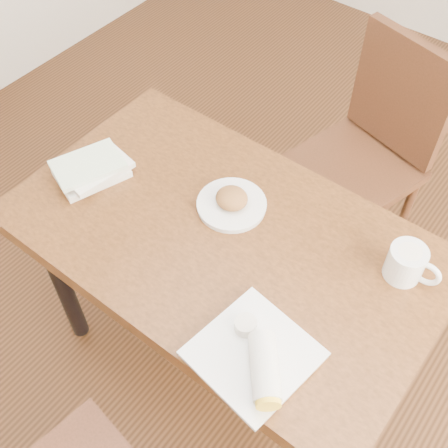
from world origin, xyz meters
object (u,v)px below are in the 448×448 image
Objects in this scene: plate_scone at (232,202)px; book_stack at (92,169)px; coffee_mug at (407,263)px; plate_burrito at (257,358)px; chair_far at (371,145)px; table at (224,253)px.

plate_scone reaches higher than book_stack.
coffee_mug is 0.50× the size of plate_burrito.
plate_scone is at bearing 134.12° from plate_burrito.
chair_far is 1.10m from plate_burrito.
plate_scone is 1.39× the size of coffee_mug.
table is 0.48m from book_stack.
plate_burrito is at bearing -109.82° from coffee_mug.
coffee_mug is at bearing 10.18° from plate_scone.
table is at bearing -64.31° from plate_scone.
chair_far is at bearing 101.70° from plate_burrito.
chair_far is 6.44× the size of coffee_mug.
coffee_mug reaches higher than plate_burrito.
plate_burrito is 1.20× the size of book_stack.
plate_burrito is at bearing -14.50° from book_stack.
book_stack is (-0.41, -0.16, 0.01)m from plate_scone.
coffee_mug is at bearing 15.21° from book_stack.
plate_scone is at bearing 21.05° from book_stack.
chair_far reaches higher than plate_burrito.
chair_far is 0.76m from coffee_mug.
table is 0.41m from plate_burrito.
book_stack is (-0.92, -0.25, -0.03)m from coffee_mug.
table is at bearing -157.83° from coffee_mug.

